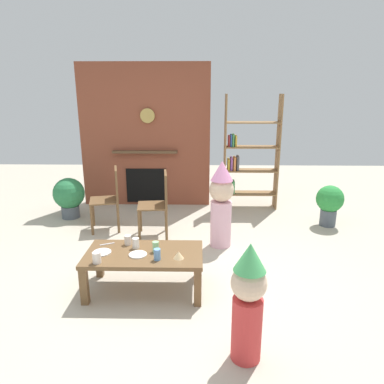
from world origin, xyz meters
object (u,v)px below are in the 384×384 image
object	(u,v)px
paper_plate_front	(102,252)
paper_plate_rear	(138,255)
bookshelf	(246,158)
child_with_cone_hat	(248,300)
paper_cup_near_right	(128,240)
potted_plant_tall	(330,202)
coffee_table	(144,258)
potted_plant_short	(69,195)
dining_chair_left	(111,195)
paper_cup_center	(136,243)
paper_cup_far_right	(97,258)
paper_cup_far_left	(157,254)
child_in_pink	(221,202)
birthday_cake_slice	(179,255)
paper_cup_near_left	(156,247)
dining_chair_middle	(159,200)

from	to	relation	value
paper_plate_front	paper_plate_rear	xyz separation A→B (m)	(0.36, -0.04, 0.00)
bookshelf	child_with_cone_hat	world-z (taller)	bookshelf
paper_cup_near_right	potted_plant_tall	xyz separation A→B (m)	(2.66, 1.64, -0.09)
paper_plate_front	potted_plant_tall	distance (m)	3.42
coffee_table	paper_plate_front	bearing A→B (deg)	-177.69
potted_plant_tall	potted_plant_short	bearing A→B (deg)	176.12
paper_plate_rear	dining_chair_left	distance (m)	1.82
child_with_cone_hat	paper_cup_center	bearing A→B (deg)	0.07
paper_cup_far_right	dining_chair_left	bearing A→B (deg)	99.80
paper_cup_near_right	paper_cup_far_left	distance (m)	0.48
potted_plant_tall	paper_cup_near_right	bearing A→B (deg)	-148.43
child_in_pink	dining_chair_left	xyz separation A→B (m)	(-1.54, 0.55, -0.08)
bookshelf	paper_plate_rear	size ratio (longest dim) A/B	10.89
birthday_cake_slice	child_with_cone_hat	bearing A→B (deg)	-56.12
coffee_table	child_in_pink	bearing A→B (deg)	52.86
paper_cup_far_left	potted_plant_tall	bearing A→B (deg)	40.42
paper_cup_center	paper_cup_far_left	size ratio (longest dim) A/B	0.99
child_with_cone_hat	dining_chair_left	size ratio (longest dim) A/B	1.04
bookshelf	paper_plate_rear	world-z (taller)	bookshelf
paper_cup_far_left	dining_chair_left	xyz separation A→B (m)	(-0.87, 1.78, 0.05)
paper_plate_front	potted_plant_short	size ratio (longest dim) A/B	0.28
paper_cup_near_left	dining_chair_middle	world-z (taller)	dining_chair_middle
bookshelf	paper_plate_rear	xyz separation A→B (m)	(-1.38, -2.73, -0.45)
paper_cup_center	birthday_cake_slice	xyz separation A→B (m)	(0.44, -0.22, -0.02)
coffee_table	paper_cup_near_right	world-z (taller)	paper_cup_near_right
paper_cup_center	paper_plate_rear	size ratio (longest dim) A/B	0.62
paper_cup_near_left	potted_plant_tall	distance (m)	2.97
paper_cup_center	potted_plant_tall	bearing A→B (deg)	33.93
birthday_cake_slice	dining_chair_middle	xyz separation A→B (m)	(-0.35, 1.51, 0.07)
paper_plate_front	paper_cup_far_right	bearing A→B (deg)	-87.47
paper_cup_center	potted_plant_short	bearing A→B (deg)	125.09
paper_cup_near_right	paper_cup_far_left	xyz separation A→B (m)	(0.34, -0.34, 0.01)
potted_plant_tall	potted_plant_short	world-z (taller)	potted_plant_short
bookshelf	dining_chair_middle	world-z (taller)	bookshelf
paper_plate_front	birthday_cake_slice	size ratio (longest dim) A/B	1.79
birthday_cake_slice	child_with_cone_hat	xyz separation A→B (m)	(0.55, -0.81, 0.05)
paper_cup_near_right	paper_cup_far_left	size ratio (longest dim) A/B	0.90
birthday_cake_slice	potted_plant_short	bearing A→B (deg)	129.84
child_in_pink	dining_chair_left	size ratio (longest dim) A/B	1.24
paper_cup_far_right	paper_cup_far_left	bearing A→B (deg)	7.47
paper_plate_rear	dining_chair_middle	bearing A→B (deg)	87.96
coffee_table	dining_chair_middle	bearing A→B (deg)	89.99
paper_plate_front	child_with_cone_hat	size ratio (longest dim) A/B	0.19
paper_cup_near_right	bookshelf	bearing A→B (deg)	58.43
paper_cup_near_left	dining_chair_middle	bearing A→B (deg)	94.73
paper_cup_far_left	paper_cup_near_right	bearing A→B (deg)	135.34
birthday_cake_slice	paper_cup_far_right	bearing A→B (deg)	-172.03
child_in_pink	dining_chair_left	distance (m)	1.64
paper_cup_far_right	child_with_cone_hat	size ratio (longest dim) A/B	0.11
bookshelf	potted_plant_short	size ratio (longest dim) A/B	2.96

